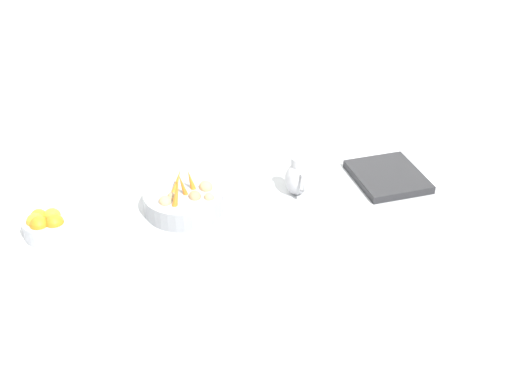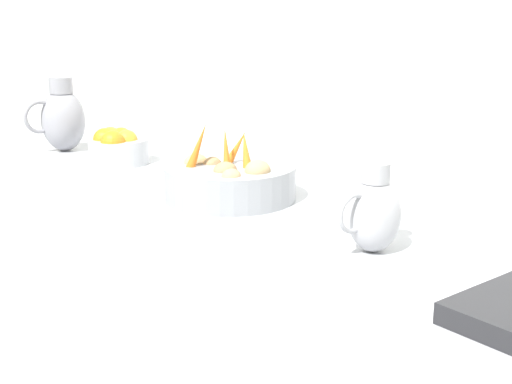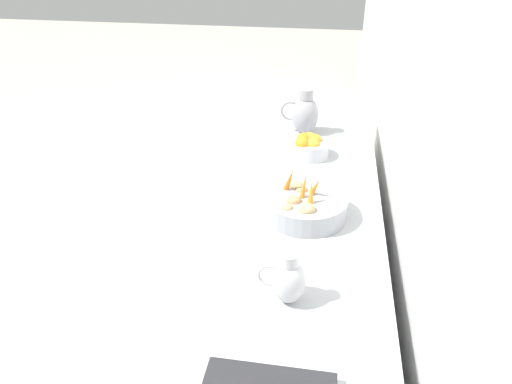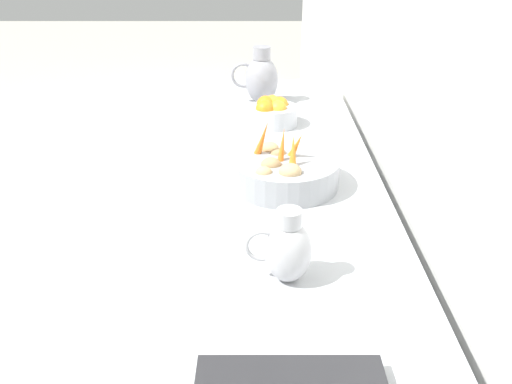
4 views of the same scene
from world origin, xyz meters
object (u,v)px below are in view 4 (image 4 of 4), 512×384
vegetable_colander (284,171)px  metal_pitcher_tall (261,78)px  orange_bowl (273,112)px  metal_pitcher_short (287,249)px

vegetable_colander → metal_pitcher_tall: size_ratio=1.34×
metal_pitcher_tall → orange_bowl: bearing=98.7°
metal_pitcher_tall → metal_pitcher_short: bearing=92.0°
vegetable_colander → metal_pitcher_short: size_ratio=1.84×
orange_bowl → metal_pitcher_tall: bearing=-81.3°
vegetable_colander → orange_bowl: bearing=-88.0°
metal_pitcher_tall → metal_pitcher_short: size_ratio=1.37×
orange_bowl → metal_pitcher_tall: metal_pitcher_tall is taller
orange_bowl → metal_pitcher_tall: size_ratio=0.75×
orange_bowl → metal_pitcher_short: bearing=90.1°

